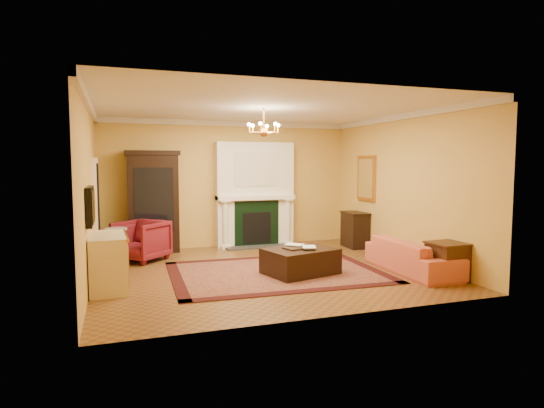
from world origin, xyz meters
name	(u,v)px	position (x,y,z in m)	size (l,w,h in m)	color
floor	(264,271)	(0.00, 0.00, -0.01)	(6.00, 5.50, 0.02)	brown
ceiling	(264,107)	(0.00, 0.00, 3.01)	(6.00, 5.50, 0.02)	silver
wall_back	(229,184)	(0.00, 2.76, 1.50)	(6.00, 0.02, 3.00)	#DEAA4F
wall_front	(330,202)	(0.00, -2.76, 1.50)	(6.00, 0.02, 3.00)	#DEAA4F
wall_left	(88,194)	(-3.01, 0.00, 1.50)	(0.02, 5.50, 3.00)	#DEAA4F
wall_right	(403,188)	(3.01, 0.00, 1.50)	(0.02, 5.50, 3.00)	#DEAA4F
fireplace	(255,197)	(0.60, 2.57, 1.19)	(1.90, 0.70, 2.50)	white
crown_molding	(249,116)	(0.00, 0.96, 2.94)	(6.00, 5.50, 0.12)	silver
doorway	(97,211)	(-2.95, 1.70, 1.05)	(0.08, 1.05, 2.10)	white
tv_panel	(90,206)	(-2.95, -0.60, 1.35)	(0.09, 0.95, 0.58)	black
gilt_mirror	(366,178)	(2.97, 1.40, 1.65)	(0.06, 0.76, 1.05)	#C48632
chandelier	(264,129)	(0.00, 0.00, 2.61)	(0.63, 0.55, 0.53)	gold
oriental_rug	(276,272)	(0.16, -0.25, 0.01)	(3.77, 2.83, 0.02)	#470F10
china_cabinet	(153,204)	(-1.80, 2.49, 1.09)	(1.09, 0.50, 2.18)	black
wingback_armchair	(141,239)	(-2.12, 1.62, 0.46)	(0.89, 0.83, 0.91)	maroon
pedestal_table	(116,244)	(-2.60, 1.24, 0.43)	(0.42, 0.42, 0.75)	black
commode	(108,262)	(-2.73, -0.42, 0.44)	(0.55, 1.17, 0.87)	beige
coral_sofa	(412,250)	(2.53, -1.00, 0.40)	(2.05, 0.60, 0.80)	#CE6241
end_table	(447,263)	(2.72, -1.72, 0.31)	(0.54, 0.54, 0.62)	#3D2010
console_table	(355,230)	(2.78, 1.57, 0.41)	(0.42, 0.73, 0.81)	black
leather_ottoman	(300,261)	(0.53, -0.50, 0.24)	(1.21, 0.88, 0.45)	black
ottoman_tray	(296,248)	(0.45, -0.48, 0.48)	(0.40, 0.31, 0.03)	black
book_a	(292,238)	(0.41, -0.40, 0.65)	(0.23, 0.03, 0.31)	gray
book_b	(303,239)	(0.54, -0.56, 0.65)	(0.23, 0.02, 0.32)	gray
topiary_left	(228,186)	(-0.08, 2.53, 1.47)	(0.16, 0.16, 0.44)	gray
topiary_right	(279,184)	(1.21, 2.53, 1.49)	(0.18, 0.18, 0.47)	gray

